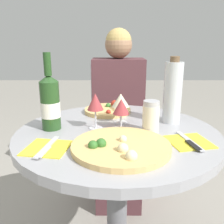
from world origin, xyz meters
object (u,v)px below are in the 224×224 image
Objects in this scene: seated_diner at (117,127)px; chair_behind_diner at (117,129)px; pizza_large at (120,146)px; wine_bottle at (49,102)px; tall_carafe at (172,92)px; dining_table at (116,164)px.

chair_behind_diner is at bearing -90.00° from seated_diner.
seated_diner reaches higher than chair_behind_diner.
seated_diner is (-0.00, -0.15, 0.07)m from chair_behind_diner.
chair_behind_diner is at bearing 89.20° from pizza_large.
seated_diner is at bearing 63.35° from wine_bottle.
chair_behind_diner is 2.66× the size of pizza_large.
pizza_large is (-0.01, -0.98, 0.29)m from chair_behind_diner.
tall_carafe is (0.54, 0.09, 0.03)m from wine_bottle.
wine_bottle is 0.55m from tall_carafe.
chair_behind_diner is 0.17m from seated_diner.
tall_carafe is at bearing 9.47° from wine_bottle.
tall_carafe is (0.25, 0.30, 0.13)m from pizza_large.
seated_diner is at bearing 114.12° from tall_carafe.
dining_table is 0.40m from wine_bottle.
seated_diner is at bearing 90.00° from chair_behind_diner.
chair_behind_diner reaches higher than dining_table.
pizza_large is at bearing -129.04° from tall_carafe.
dining_table is 0.25m from pizza_large.
tall_carafe is at bearing 109.17° from chair_behind_diner.
chair_behind_diner is 0.91m from wine_bottle.
wine_bottle is at bearing 68.06° from chair_behind_diner.
pizza_large is 1.09× the size of wine_bottle.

